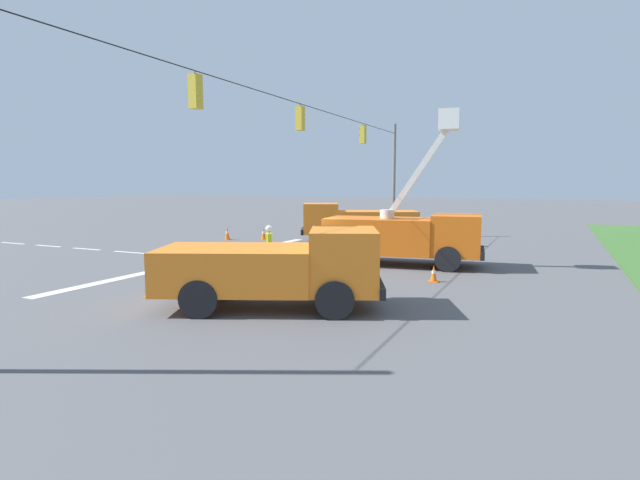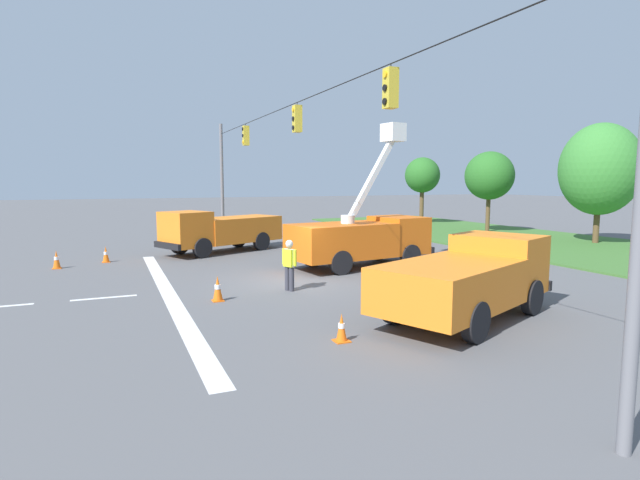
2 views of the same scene
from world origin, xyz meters
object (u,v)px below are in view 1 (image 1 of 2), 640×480
road_worker (269,245)px  traffic_cone_lane_edge_a (151,286)px  utility_truck_support_far (357,222)px  traffic_cone_mid_left (335,278)px  utility_truck_support_near (277,267)px  utility_truck_bucket_lift (405,233)px  traffic_cone_foreground_left (208,257)px  traffic_cone_mid_right (264,233)px  traffic_cone_near_bucket (434,274)px  traffic_cone_foreground_right (227,233)px

road_worker → traffic_cone_lane_edge_a: road_worker is taller
utility_truck_support_far → traffic_cone_mid_left: (12.30, 3.93, -0.93)m
utility_truck_support_far → traffic_cone_lane_edge_a: (16.04, -0.49, -0.87)m
utility_truck_support_near → road_worker: utility_truck_support_near is taller
road_worker → utility_truck_bucket_lift: bearing=126.3°
road_worker → traffic_cone_foreground_left: bearing=-78.4°
traffic_cone_mid_left → traffic_cone_mid_right: 14.64m
road_worker → traffic_cone_foreground_left: size_ratio=2.17×
utility_truck_bucket_lift → traffic_cone_near_bucket: utility_truck_bucket_lift is taller
utility_truck_support_near → traffic_cone_near_bucket: utility_truck_support_near is taller
traffic_cone_near_bucket → traffic_cone_lane_edge_a: bearing=-50.6°
traffic_cone_foreground_right → traffic_cone_mid_left: 15.30m
utility_truck_bucket_lift → traffic_cone_mid_left: bearing=-9.6°
utility_truck_support_far → traffic_cone_lane_edge_a: utility_truck_support_far is taller
road_worker → traffic_cone_foreground_left: road_worker is taller
utility_truck_support_near → traffic_cone_near_bucket: size_ratio=10.86×
road_worker → traffic_cone_mid_right: road_worker is taller
utility_truck_support_far → traffic_cone_foreground_right: 7.96m
road_worker → traffic_cone_foreground_right: road_worker is taller
traffic_cone_mid_left → utility_truck_support_near: bearing=-5.4°
traffic_cone_foreground_right → traffic_cone_mid_left: traffic_cone_foreground_right is taller
utility_truck_support_far → traffic_cone_foreground_right: size_ratio=8.76×
utility_truck_bucket_lift → traffic_cone_mid_right: utility_truck_bucket_lift is taller
traffic_cone_foreground_right → utility_truck_support_near: bearing=40.1°
traffic_cone_mid_right → traffic_cone_near_bucket: bearing=54.3°
traffic_cone_mid_left → traffic_cone_near_bucket: 3.57m
road_worker → traffic_cone_near_bucket: size_ratio=2.93×
traffic_cone_mid_left → traffic_cone_mid_right: traffic_cone_mid_right is taller
traffic_cone_foreground_left → traffic_cone_near_bucket: bearing=94.9°
traffic_cone_mid_left → road_worker: bearing=-117.8°
traffic_cone_mid_left → utility_truck_bucket_lift: bearing=170.4°
traffic_cone_near_bucket → traffic_cone_mid_left: bearing=-52.0°
utility_truck_support_far → traffic_cone_lane_edge_a: size_ratio=10.37×
utility_truck_support_near → traffic_cone_lane_edge_a: utility_truck_support_near is taller
utility_truck_support_near → road_worker: bearing=-147.0°
utility_truck_support_far → traffic_cone_foreground_left: utility_truck_support_far is taller
traffic_cone_foreground_right → traffic_cone_near_bucket: size_ratio=1.33×
utility_truck_support_far → traffic_cone_foreground_left: bearing=-12.3°
utility_truck_bucket_lift → traffic_cone_lane_edge_a: (9.07, -5.32, -1.03)m
utility_truck_support_near → road_worker: size_ratio=3.70×
traffic_cone_mid_right → traffic_cone_foreground_right: bearing=-62.7°
utility_truck_bucket_lift → road_worker: size_ratio=3.82×
traffic_cone_mid_left → traffic_cone_near_bucket: bearing=128.0°
traffic_cone_mid_left → traffic_cone_near_bucket: size_ratio=0.98×
utility_truck_bucket_lift → utility_truck_support_near: 8.68m
traffic_cone_mid_right → utility_truck_support_near: bearing=32.8°
utility_truck_support_far → traffic_cone_foreground_left: 11.16m
traffic_cone_foreground_left → traffic_cone_mid_left: size_ratio=1.38×
utility_truck_bucket_lift → traffic_cone_foreground_right: size_ratio=8.41×
utility_truck_support_near → road_worker: (-5.22, -3.39, -0.14)m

